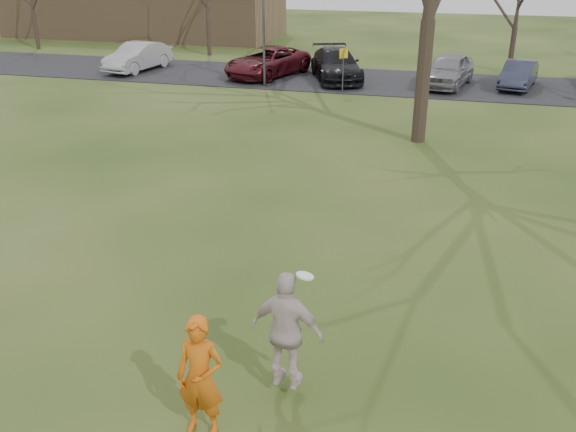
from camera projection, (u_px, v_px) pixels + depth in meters
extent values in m
plane|color=#1E380F|center=(224.00, 403.00, 9.77)|extent=(120.00, 120.00, 0.00)
cube|color=black|center=(391.00, 82.00, 31.91)|extent=(62.00, 6.50, 0.04)
imported|color=#CE5D10|center=(200.00, 378.00, 8.84)|extent=(0.71, 0.48, 1.93)
imported|color=#AAA9AF|center=(138.00, 57.00, 34.42)|extent=(2.34, 4.74, 1.50)
imported|color=#4E1219|center=(268.00, 62.00, 33.02)|extent=(4.13, 5.86, 1.49)
imported|color=black|center=(336.00, 65.00, 32.10)|extent=(3.83, 5.71, 1.54)
imported|color=gray|center=(448.00, 70.00, 30.69)|extent=(2.83, 4.88, 1.56)
imported|color=#2E2F45|center=(519.00, 74.00, 30.40)|extent=(2.18, 4.08, 1.28)
imported|color=beige|center=(287.00, 331.00, 9.52)|extent=(1.22, 0.63, 1.99)
cylinder|color=white|center=(305.00, 276.00, 9.16)|extent=(0.28, 0.27, 0.11)
cube|color=#8C6D4C|center=(145.00, 11.00, 47.32)|extent=(20.00, 8.00, 3.50)
cylinder|color=#47474C|center=(264.00, 24.00, 29.87)|extent=(0.12, 0.12, 6.00)
cylinder|color=#47474C|center=(343.00, 72.00, 29.32)|extent=(0.06, 0.06, 2.00)
cube|color=yellow|center=(344.00, 53.00, 28.98)|extent=(0.35, 0.35, 0.45)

